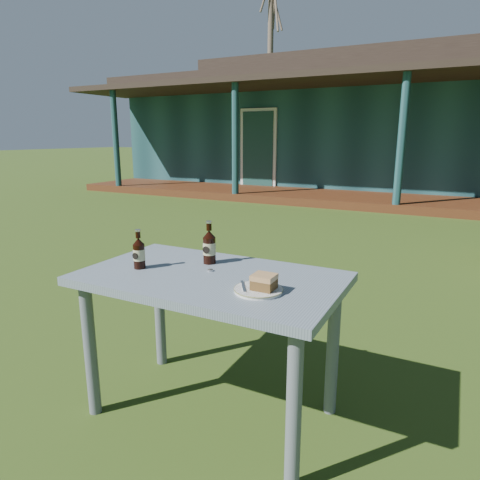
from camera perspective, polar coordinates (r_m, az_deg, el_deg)
The scene contains 10 objects.
ground at distance 3.61m, azimuth 9.58°, elevation -8.34°, with size 80.00×80.00×0.00m, color #334916.
pavilion at distance 12.64m, azimuth 23.48°, elevation 13.76°, with size 15.80×8.30×3.45m.
tree_left at distance 22.91m, azimuth 4.07°, elevation 23.43°, with size 0.28×0.28×10.50m, color brown.
cafe_table at distance 2.02m, azimuth -3.93°, elevation -7.36°, with size 1.20×0.70×0.72m.
plate at distance 1.77m, azimuth 2.48°, elevation -6.66°, with size 0.20×0.20×0.01m.
cake_slice at distance 1.75m, azimuth 3.22°, elevation -5.57°, with size 0.09×0.09×0.06m.
fork at distance 1.78m, azimuth 0.44°, elevation -6.19°, with size 0.01×0.14×0.00m, color silver.
cola_bottle_near at distance 2.14m, azimuth -4.11°, elevation -0.88°, with size 0.06×0.07×0.22m.
cola_bottle_far at distance 2.11m, azimuth -13.32°, elevation -1.68°, with size 0.06×0.06×0.19m.
bottle_cap at distance 2.03m, azimuth -3.98°, elevation -4.06°, with size 0.03×0.03×0.01m, color silver.
Camera 1 is at (0.98, -3.21, 1.34)m, focal length 32.00 mm.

